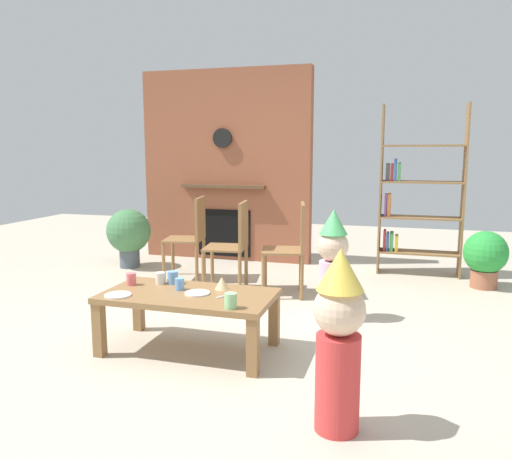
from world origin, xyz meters
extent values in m
plane|color=#BCB29E|center=(0.00, 0.00, 0.00)|extent=(12.00, 12.00, 0.00)
cube|color=#935138|center=(-0.89, 2.60, 1.20)|extent=(2.20, 0.18, 2.40)
cube|color=black|center=(-0.89, 2.50, 0.35)|extent=(0.70, 0.02, 0.60)
cube|color=brown|center=(-0.89, 2.46, 0.95)|extent=(1.10, 0.10, 0.04)
cylinder|color=black|center=(-0.90, 2.48, 1.55)|extent=(0.24, 0.04, 0.24)
cube|color=olive|center=(1.05, 2.40, 0.95)|extent=(0.02, 0.28, 1.90)
cube|color=olive|center=(1.93, 2.40, 0.95)|extent=(0.02, 0.28, 1.90)
cube|color=olive|center=(1.49, 2.40, 0.25)|extent=(0.86, 0.28, 0.02)
cube|color=olive|center=(1.49, 2.40, 0.65)|extent=(0.86, 0.28, 0.02)
cube|color=olive|center=(1.49, 2.40, 1.05)|extent=(0.86, 0.28, 0.02)
cube|color=olive|center=(1.49, 2.40, 1.45)|extent=(0.86, 0.28, 0.02)
cube|color=#B23333|center=(1.11, 2.40, 0.37)|extent=(0.03, 0.20, 0.23)
cube|color=#3359A5|center=(1.15, 2.40, 0.36)|extent=(0.03, 0.20, 0.20)
cube|color=#3F8C4C|center=(1.19, 2.40, 0.36)|extent=(0.04, 0.20, 0.21)
cube|color=gold|center=(1.25, 2.40, 0.35)|extent=(0.03, 0.20, 0.18)
cube|color=#8C4C99|center=(1.11, 2.40, 0.78)|extent=(0.02, 0.20, 0.25)
cube|color=#D87F3F|center=(1.15, 2.40, 0.79)|extent=(0.04, 0.20, 0.25)
cube|color=#4C4C51|center=(1.12, 2.40, 1.16)|extent=(0.04, 0.20, 0.20)
cube|color=#B23333|center=(1.16, 2.40, 1.16)|extent=(0.03, 0.20, 0.19)
cube|color=#3359A5|center=(1.20, 2.40, 1.18)|extent=(0.03, 0.20, 0.25)
cube|color=#3F8C4C|center=(1.24, 2.40, 1.16)|extent=(0.03, 0.20, 0.20)
cube|color=olive|center=(-0.11, -0.40, 0.40)|extent=(1.19, 0.62, 0.04)
cube|color=olive|center=(-0.65, -0.66, 0.19)|extent=(0.07, 0.07, 0.38)
cube|color=olive|center=(0.44, -0.66, 0.19)|extent=(0.07, 0.07, 0.38)
cube|color=olive|center=(-0.65, -0.13, 0.19)|extent=(0.07, 0.07, 0.38)
cube|color=olive|center=(0.44, -0.13, 0.19)|extent=(0.07, 0.07, 0.38)
cylinder|color=#669EE0|center=(-0.32, -0.20, 0.46)|extent=(0.08, 0.08, 0.09)
cylinder|color=silver|center=(-0.41, -0.22, 0.46)|extent=(0.07, 0.07, 0.09)
cylinder|color=#E5666B|center=(-0.60, -0.32, 0.46)|extent=(0.07, 0.07, 0.09)
cylinder|color=#669EE0|center=(-0.20, -0.34, 0.46)|extent=(0.07, 0.07, 0.09)
cylinder|color=#8CD18C|center=(0.29, -0.64, 0.47)|extent=(0.08, 0.08, 0.10)
cylinder|color=white|center=(-0.04, -0.40, 0.42)|extent=(0.17, 0.17, 0.01)
cylinder|color=white|center=(-0.54, -0.60, 0.42)|extent=(0.18, 0.18, 0.01)
cone|color=#EAC68C|center=(0.08, -0.23, 0.46)|extent=(0.10, 0.10, 0.09)
cube|color=silver|center=(0.17, -0.40, 0.42)|extent=(0.09, 0.13, 0.01)
cylinder|color=#D13838|center=(1.02, -1.13, 0.25)|extent=(0.22, 0.22, 0.50)
sphere|color=beige|center=(1.02, -1.13, 0.63)|extent=(0.26, 0.26, 0.26)
cone|color=#F2D14C|center=(1.02, -1.13, 0.83)|extent=(0.23, 0.23, 0.21)
cylinder|color=#EAB2C6|center=(0.76, 0.56, 0.25)|extent=(0.22, 0.22, 0.50)
sphere|color=beige|center=(0.76, 0.56, 0.62)|extent=(0.26, 0.26, 0.26)
cone|color=#4CB766|center=(0.76, 0.56, 0.82)|extent=(0.23, 0.23, 0.20)
cube|color=olive|center=(-0.98, 1.45, 0.44)|extent=(0.46, 0.46, 0.02)
cube|color=olive|center=(-0.80, 1.48, 0.68)|extent=(0.10, 0.40, 0.45)
cylinder|color=olive|center=(-1.19, 1.60, 0.21)|extent=(0.04, 0.04, 0.43)
cylinder|color=olive|center=(-1.12, 1.24, 0.21)|extent=(0.04, 0.04, 0.43)
cylinder|color=olive|center=(-0.83, 1.66, 0.21)|extent=(0.04, 0.04, 0.43)
cylinder|color=olive|center=(-0.77, 1.30, 0.21)|extent=(0.04, 0.04, 0.43)
cube|color=olive|center=(-0.38, 1.13, 0.44)|extent=(0.45, 0.45, 0.02)
cube|color=olive|center=(-0.20, 1.15, 0.68)|extent=(0.08, 0.40, 0.45)
cylinder|color=olive|center=(-0.59, 1.28, 0.21)|extent=(0.04, 0.04, 0.43)
cylinder|color=olive|center=(-0.54, 0.93, 0.21)|extent=(0.04, 0.04, 0.43)
cylinder|color=olive|center=(-0.23, 1.33, 0.21)|extent=(0.04, 0.04, 0.43)
cylinder|color=olive|center=(-0.18, 0.97, 0.21)|extent=(0.04, 0.04, 0.43)
cube|color=olive|center=(0.20, 1.15, 0.44)|extent=(0.48, 0.48, 0.02)
cube|color=olive|center=(0.38, 1.19, 0.68)|extent=(0.12, 0.40, 0.45)
cylinder|color=olive|center=(-0.01, 1.28, 0.21)|extent=(0.04, 0.04, 0.43)
cylinder|color=olive|center=(0.07, 0.93, 0.21)|extent=(0.04, 0.04, 0.43)
cylinder|color=olive|center=(0.34, 1.36, 0.21)|extent=(0.04, 0.04, 0.43)
cylinder|color=olive|center=(0.42, 1.01, 0.21)|extent=(0.04, 0.04, 0.43)
cylinder|color=#9E5B42|center=(2.13, 1.97, 0.09)|extent=(0.26, 0.26, 0.18)
sphere|color=green|center=(2.13, 1.97, 0.37)|extent=(0.44, 0.44, 0.44)
cylinder|color=#4C5660|center=(-1.85, 1.78, 0.11)|extent=(0.24, 0.24, 0.22)
sphere|color=#447B4B|center=(-1.85, 1.78, 0.44)|extent=(0.53, 0.53, 0.53)
camera|label=1|loc=(1.30, -3.52, 1.39)|focal=35.39mm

